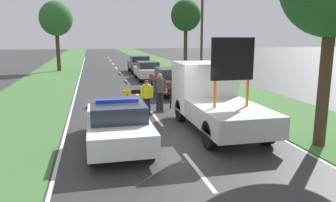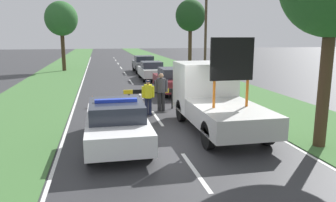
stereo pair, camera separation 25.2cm
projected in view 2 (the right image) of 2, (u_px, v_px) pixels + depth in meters
ground_plane at (171, 138)px, 11.37m from camera, size 160.00×160.00×0.00m
lane_markings at (131, 81)px, 25.57m from camera, size 7.43×61.12×0.01m
grass_verge_left at (58, 75)px, 29.34m from camera, size 4.53×120.00×0.03m
grass_verge_right at (188, 72)px, 31.77m from camera, size 4.53×120.00×0.03m
police_car at (117, 122)px, 10.56m from camera, size 1.90×4.74×1.54m
work_truck at (213, 97)px, 12.55m from camera, size 2.22×5.56×3.44m
road_barrier at (151, 93)px, 15.59m from camera, size 2.60×0.08×0.99m
police_officer at (148, 94)px, 14.52m from camera, size 0.56×0.36×1.57m
pedestrian_civilian at (161, 89)px, 15.31m from camera, size 0.64×0.41×1.78m
traffic_cone_near_police at (130, 111)px, 14.18m from camera, size 0.40×0.40×0.56m
traffic_cone_centre_front at (93, 101)px, 16.23m from camera, size 0.42×0.42×0.58m
queued_car_wagon_maroon at (172, 80)px, 20.08m from camera, size 1.73×4.52×1.56m
queued_car_van_white at (151, 70)px, 26.28m from camera, size 1.76×4.13×1.47m
queued_car_suv_grey at (144, 64)px, 31.71m from camera, size 1.88×4.43×1.58m
roadside_tree_near_left at (61, 19)px, 31.98m from camera, size 3.17×3.17×6.79m
roadside_tree_mid_left at (190, 16)px, 32.44m from camera, size 2.96×2.96×7.01m
utility_pole at (206, 28)px, 25.25m from camera, size 1.20×0.20×7.84m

